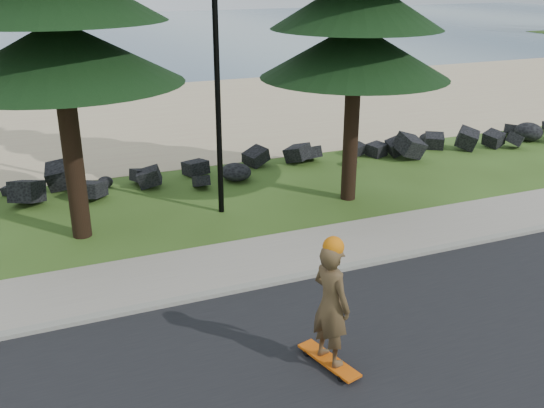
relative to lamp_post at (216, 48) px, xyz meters
name	(u,v)px	position (x,y,z in m)	size (l,w,h in m)	color
ground	(268,263)	(0.00, -3.20, -4.13)	(160.00, 160.00, 0.00)	#304916
road	(380,389)	(0.00, -7.70, -4.12)	(160.00, 7.00, 0.02)	black
kerb	(284,280)	(0.00, -4.10, -4.08)	(160.00, 0.20, 0.10)	gray
sidewalk	(264,258)	(0.00, -3.00, -4.09)	(160.00, 2.00, 0.08)	gray
beach_sand	(139,118)	(0.00, 11.30, -4.13)	(160.00, 15.00, 0.01)	tan
ocean	(65,35)	(0.00, 47.80, -4.13)	(160.00, 58.00, 0.01)	#3D5B74
seawall_boulders	(196,183)	(0.00, 2.40, -4.13)	(60.00, 2.40, 1.10)	black
lamp_post	(216,48)	(0.00, 0.00, 0.00)	(0.25, 0.14, 8.14)	black
skateboarder	(331,305)	(-0.45, -6.89, -3.01)	(0.65, 1.23, 2.23)	#D0540C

